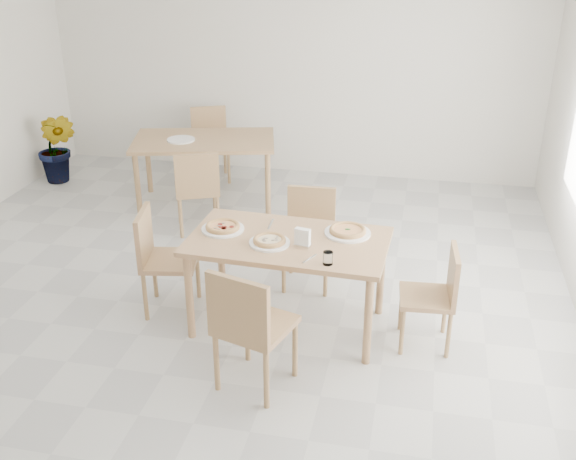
% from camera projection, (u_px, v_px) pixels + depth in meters
% --- Properties ---
extents(main_table, '(1.53, 0.91, 0.75)m').
position_uv_depth(main_table, '(288.00, 249.00, 5.08)').
color(main_table, tan).
rests_on(main_table, ground).
extents(chair_south, '(0.57, 0.57, 0.92)m').
position_uv_depth(chair_south, '(248.00, 323.00, 4.40)').
color(chair_south, '#AB7B55').
rests_on(chair_south, ground).
extents(chair_north, '(0.43, 0.43, 0.85)m').
position_uv_depth(chair_north, '(309.00, 230.00, 5.81)').
color(chair_north, '#AB7B55').
rests_on(chair_north, ground).
extents(chair_west, '(0.50, 0.50, 0.86)m').
position_uv_depth(chair_west, '(159.00, 254.00, 5.37)').
color(chair_west, '#AB7B55').
rests_on(chair_west, ground).
extents(chair_east, '(0.42, 0.42, 0.79)m').
position_uv_depth(chair_east, '(437.00, 291.00, 4.93)').
color(chair_east, '#AB7B55').
rests_on(chair_east, ground).
extents(plate_margherita, '(0.35, 0.35, 0.02)m').
position_uv_depth(plate_margherita, '(348.00, 233.00, 5.12)').
color(plate_margherita, white).
rests_on(plate_margherita, main_table).
extents(plate_mushroom, '(0.30, 0.30, 0.02)m').
position_uv_depth(plate_mushroom, '(270.00, 243.00, 4.97)').
color(plate_mushroom, white).
rests_on(plate_mushroom, main_table).
extents(plate_pepperoni, '(0.33, 0.33, 0.02)m').
position_uv_depth(plate_pepperoni, '(223.00, 229.00, 5.19)').
color(plate_pepperoni, white).
rests_on(plate_pepperoni, main_table).
extents(pizza_margherita, '(0.34, 0.34, 0.03)m').
position_uv_depth(pizza_margherita, '(348.00, 230.00, 5.11)').
color(pizza_margherita, '#F0BA71').
rests_on(pizza_margherita, plate_margherita).
extents(pizza_mushroom, '(0.28, 0.28, 0.03)m').
position_uv_depth(pizza_mushroom, '(269.00, 240.00, 4.96)').
color(pizza_mushroom, '#F0BA71').
rests_on(pizza_mushroom, plate_mushroom).
extents(pizza_pepperoni, '(0.32, 0.32, 0.03)m').
position_uv_depth(pizza_pepperoni, '(223.00, 226.00, 5.18)').
color(pizza_pepperoni, '#F0BA71').
rests_on(pizza_pepperoni, plate_pepperoni).
extents(tumbler_a, '(0.08, 0.08, 0.11)m').
position_uv_depth(tumbler_a, '(305.00, 237.00, 4.96)').
color(tumbler_a, white).
rests_on(tumbler_a, main_table).
extents(tumbler_b, '(0.07, 0.07, 0.09)m').
position_uv_depth(tumbler_b, '(328.00, 258.00, 4.66)').
color(tumbler_b, white).
rests_on(tumbler_b, main_table).
extents(napkin_holder, '(0.13, 0.09, 0.14)m').
position_uv_depth(napkin_holder, '(303.00, 238.00, 4.91)').
color(napkin_holder, silver).
rests_on(napkin_holder, main_table).
extents(fork_a, '(0.08, 0.15, 0.01)m').
position_uv_depth(fork_a, '(310.00, 259.00, 4.75)').
color(fork_a, silver).
rests_on(fork_a, main_table).
extents(fork_b, '(0.02, 0.20, 0.01)m').
position_uv_depth(fork_b, '(271.00, 224.00, 5.28)').
color(fork_b, silver).
rests_on(fork_b, main_table).
extents(second_table, '(1.69, 1.21, 0.75)m').
position_uv_depth(second_table, '(204.00, 146.00, 7.36)').
color(second_table, '#AB7B55').
rests_on(second_table, ground).
extents(chair_back_s, '(0.57, 0.57, 0.88)m').
position_uv_depth(chair_back_s, '(197.00, 186.00, 6.72)').
color(chair_back_s, '#AB7B55').
rests_on(chair_back_s, ground).
extents(chair_back_n, '(0.56, 0.56, 0.87)m').
position_uv_depth(chair_back_n, '(210.00, 138.00, 8.20)').
color(chair_back_n, '#AB7B55').
rests_on(chair_back_n, ground).
extents(plate_empty, '(0.30, 0.30, 0.02)m').
position_uv_depth(plate_empty, '(181.00, 140.00, 7.28)').
color(plate_empty, white).
rests_on(plate_empty, second_table).
extents(potted_plant, '(0.49, 0.40, 0.86)m').
position_uv_depth(potted_plant, '(57.00, 148.00, 8.08)').
color(potted_plant, '#316D20').
rests_on(potted_plant, ground).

